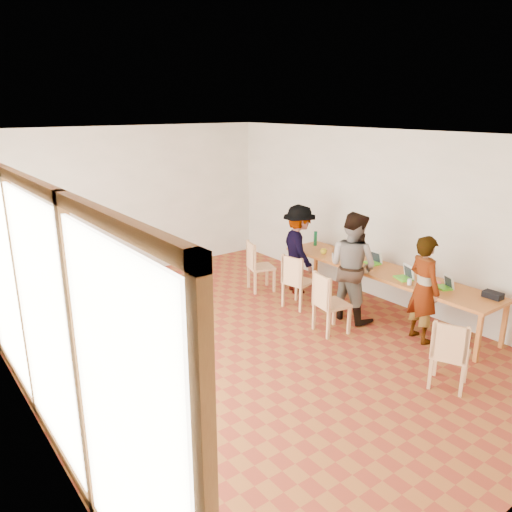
# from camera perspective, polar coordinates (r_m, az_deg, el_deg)

# --- Properties ---
(ground) EXTENTS (8.00, 8.00, 0.00)m
(ground) POSITION_cam_1_polar(r_m,az_deg,el_deg) (7.54, -1.22, -9.72)
(ground) COLOR brown
(ground) RESTS_ON ground
(wall_back) EXTENTS (6.00, 0.10, 3.00)m
(wall_back) POSITION_cam_1_polar(r_m,az_deg,el_deg) (10.43, -14.34, 5.98)
(wall_back) COLOR silver
(wall_back) RESTS_ON ground
(wall_right) EXTENTS (0.10, 8.00, 3.00)m
(wall_right) POSITION_cam_1_polar(r_m,az_deg,el_deg) (9.04, 14.36, 4.36)
(wall_right) COLOR silver
(wall_right) RESTS_ON ground
(window_wall) EXTENTS (0.10, 8.00, 3.00)m
(window_wall) POSITION_cam_1_polar(r_m,az_deg,el_deg) (5.87, -25.47, -3.47)
(window_wall) COLOR white
(window_wall) RESTS_ON ground
(ceiling) EXTENTS (6.00, 8.00, 0.04)m
(ceiling) POSITION_cam_1_polar(r_m,az_deg,el_deg) (6.76, -1.38, 13.84)
(ceiling) COLOR white
(ceiling) RESTS_ON wall_back
(communal_table) EXTENTS (0.80, 4.00, 0.75)m
(communal_table) POSITION_cam_1_polar(r_m,az_deg,el_deg) (8.59, 14.26, -1.81)
(communal_table) COLOR #BF6A2A
(communal_table) RESTS_ON ground
(side_table) EXTENTS (0.90, 0.90, 0.75)m
(side_table) POSITION_cam_1_polar(r_m,az_deg,el_deg) (8.93, -20.21, -1.85)
(side_table) COLOR #BF6A2A
(side_table) RESTS_ON ground
(chair_near) EXTENTS (0.56, 0.56, 0.49)m
(chair_near) POSITION_cam_1_polar(r_m,az_deg,el_deg) (6.55, 21.30, -9.80)
(chair_near) COLOR tan
(chair_near) RESTS_ON ground
(chair_mid) EXTENTS (0.52, 0.52, 0.51)m
(chair_mid) POSITION_cam_1_polar(r_m,az_deg,el_deg) (7.64, 8.09, -4.69)
(chair_mid) COLOR tan
(chair_mid) RESTS_ON ground
(chair_far) EXTENTS (0.52, 0.52, 0.50)m
(chair_far) POSITION_cam_1_polar(r_m,az_deg,el_deg) (8.54, 4.52, -2.30)
(chair_far) COLOR tan
(chair_far) RESTS_ON ground
(chair_empty) EXTENTS (0.55, 0.55, 0.50)m
(chair_empty) POSITION_cam_1_polar(r_m,az_deg,el_deg) (9.32, 0.02, -0.59)
(chair_empty) COLOR tan
(chair_empty) RESTS_ON ground
(chair_spare) EXTENTS (0.65, 0.65, 0.54)m
(chair_spare) POSITION_cam_1_polar(r_m,az_deg,el_deg) (6.47, -19.99, -9.39)
(chair_spare) COLOR tan
(chair_spare) RESTS_ON ground
(person_near) EXTENTS (0.53, 0.67, 1.61)m
(person_near) POSITION_cam_1_polar(r_m,az_deg,el_deg) (7.69, 18.61, -3.59)
(person_near) COLOR gray
(person_near) RESTS_ON ground
(person_mid) EXTENTS (0.75, 0.93, 1.78)m
(person_mid) POSITION_cam_1_polar(r_m,az_deg,el_deg) (8.16, 10.95, -1.17)
(person_mid) COLOR gray
(person_mid) RESTS_ON ground
(person_far) EXTENTS (0.97, 1.22, 1.65)m
(person_far) POSITION_cam_1_polar(r_m,az_deg,el_deg) (9.24, 4.90, 0.78)
(person_far) COLOR gray
(person_far) RESTS_ON ground
(laptop_near) EXTENTS (0.28, 0.29, 0.20)m
(laptop_near) POSITION_cam_1_polar(r_m,az_deg,el_deg) (7.98, 20.89, -3.08)
(laptop_near) COLOR #56CF25
(laptop_near) RESTS_ON communal_table
(laptop_mid) EXTENTS (0.31, 0.33, 0.23)m
(laptop_mid) POSITION_cam_1_polar(r_m,az_deg,el_deg) (8.19, 16.76, -2.10)
(laptop_mid) COLOR #56CF25
(laptop_mid) RESTS_ON communal_table
(laptop_far) EXTENTS (0.24, 0.27, 0.22)m
(laptop_far) POSITION_cam_1_polar(r_m,az_deg,el_deg) (8.85, 13.35, -0.45)
(laptop_far) COLOR #56CF25
(laptop_far) RESTS_ON communal_table
(yellow_mug) EXTENTS (0.14, 0.14, 0.09)m
(yellow_mug) POSITION_cam_1_polar(r_m,az_deg,el_deg) (9.26, 7.72, 0.52)
(yellow_mug) COLOR gold
(yellow_mug) RESTS_ON communal_table
(green_bottle) EXTENTS (0.07, 0.07, 0.28)m
(green_bottle) POSITION_cam_1_polar(r_m,az_deg,el_deg) (9.77, 6.80, 2.00)
(green_bottle) COLOR #136B39
(green_bottle) RESTS_ON communal_table
(clear_glass) EXTENTS (0.07, 0.07, 0.09)m
(clear_glass) POSITION_cam_1_polar(r_m,az_deg,el_deg) (7.95, 17.15, -2.85)
(clear_glass) COLOR silver
(clear_glass) RESTS_ON communal_table
(condiment_cup) EXTENTS (0.08, 0.08, 0.06)m
(condiment_cup) POSITION_cam_1_polar(r_m,az_deg,el_deg) (9.08, 9.25, 0.04)
(condiment_cup) COLOR white
(condiment_cup) RESTS_ON communal_table
(pink_phone) EXTENTS (0.05, 0.10, 0.01)m
(pink_phone) POSITION_cam_1_polar(r_m,az_deg,el_deg) (8.20, 20.04, -2.81)
(pink_phone) COLOR #E14C65
(pink_phone) RESTS_ON communal_table
(black_pouch) EXTENTS (0.16, 0.26, 0.09)m
(black_pouch) POSITION_cam_1_polar(r_m,az_deg,el_deg) (7.85, 25.45, -4.05)
(black_pouch) COLOR black
(black_pouch) RESTS_ON communal_table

